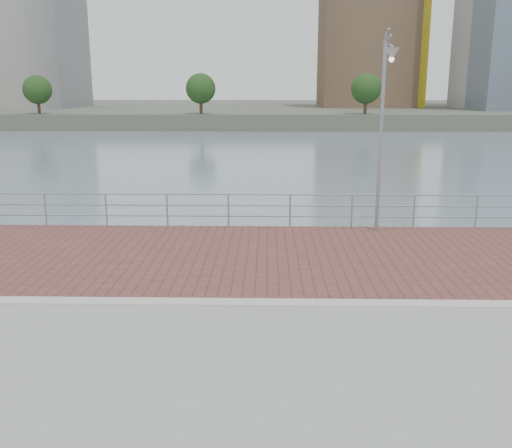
{
  "coord_description": "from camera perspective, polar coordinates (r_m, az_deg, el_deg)",
  "views": [
    {
      "loc": [
        0.29,
        -11.55,
        4.57
      ],
      "look_at": [
        0.0,
        2.0,
        1.3
      ],
      "focal_mm": 40.0,
      "sensor_mm": 36.0,
      "label": 1
    }
  ],
  "objects": [
    {
      "name": "water",
      "position": [
        13.29,
        -0.19,
        -16.06
      ],
      "size": [
        400.0,
        400.0,
        0.0
      ],
      "primitive_type": "plane",
      "color": "slate",
      "rests_on": "ground"
    },
    {
      "name": "guardrail",
      "position": [
        18.96,
        0.32,
        1.76
      ],
      "size": [
        39.06,
        0.06,
        1.13
      ],
      "color": "#8C9EA8",
      "rests_on": "brick_lane"
    },
    {
      "name": "far_shore",
      "position": [
        134.16,
        1.12,
        11.3
      ],
      "size": [
        320.0,
        95.0,
        2.5
      ],
      "primitive_type": "cube",
      "color": "#4C5142",
      "rests_on": "ground"
    },
    {
      "name": "street_lamp",
      "position": [
        17.97,
        12.83,
        12.17
      ],
      "size": [
        0.43,
        1.26,
        5.96
      ],
      "color": "gray",
      "rests_on": "brick_lane"
    },
    {
      "name": "brick_lane",
      "position": [
        15.83,
        0.12,
        -3.18
      ],
      "size": [
        40.0,
        6.8,
        0.02
      ],
      "primitive_type": "cube",
      "color": "brown",
      "rests_on": "seawall"
    },
    {
      "name": "curb",
      "position": [
        12.42,
        -0.2,
        -7.89
      ],
      "size": [
        40.0,
        0.4,
        0.06
      ],
      "primitive_type": "cube",
      "color": "#B7B5AD",
      "rests_on": "seawall"
    },
    {
      "name": "shoreline_trees",
      "position": [
        88.86,
        6.16,
        13.32
      ],
      "size": [
        144.77,
        4.87,
        6.5
      ],
      "color": "#473323",
      "rests_on": "far_shore"
    }
  ]
}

